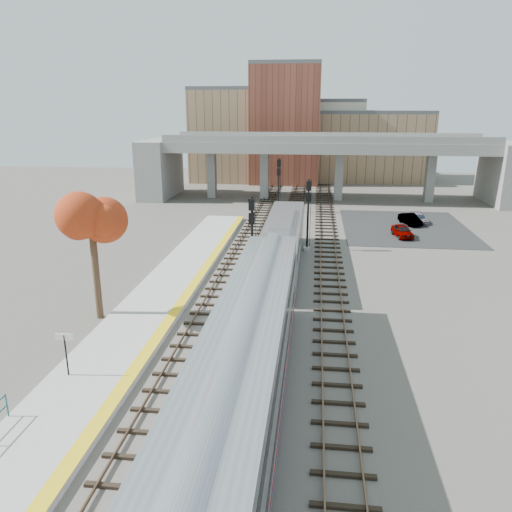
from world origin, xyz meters
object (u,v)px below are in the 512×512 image
(car_a, at_px, (402,231))
(car_b, at_px, (410,219))
(signal_mast_far, at_px, (279,186))
(signal_mast_mid, at_px, (308,216))
(coach, at_px, (247,367))
(signal_mast_near, at_px, (252,242))
(locomotive, at_px, (283,241))
(car_c, at_px, (419,218))
(tree, at_px, (91,222))

(car_a, height_order, car_b, car_a)
(signal_mast_far, xyz_separation_m, car_a, (14.02, -11.42, -2.76))
(signal_mast_mid, xyz_separation_m, signal_mast_far, (-4.10, 17.52, 0.10))
(coach, xyz_separation_m, signal_mast_near, (-2.10, 18.09, 0.58))
(coach, bearing_deg, locomotive, 90.00)
(car_a, bearing_deg, car_c, 57.08)
(signal_mast_near, height_order, car_a, signal_mast_near)
(tree, bearing_deg, car_b, 50.10)
(coach, relative_size, signal_mast_near, 3.64)
(coach, xyz_separation_m, signal_mast_far, (-2.10, 45.47, 0.66))
(car_a, xyz_separation_m, car_c, (3.07, 7.10, -0.12))
(signal_mast_near, relative_size, signal_mast_far, 0.98)
(car_a, bearing_deg, coach, -118.83)
(coach, distance_m, car_a, 36.13)
(signal_mast_mid, bearing_deg, car_b, 45.91)
(tree, height_order, car_c, tree)
(car_b, bearing_deg, car_a, -123.17)
(signal_mast_near, height_order, tree, tree)
(signal_mast_near, height_order, car_b, signal_mast_near)
(coach, relative_size, car_a, 6.47)
(tree, xyz_separation_m, car_a, (23.10, 23.79, -5.72))
(signal_mast_near, relative_size, tree, 0.79)
(car_c, bearing_deg, locomotive, -133.55)
(car_a, height_order, car_c, car_a)
(signal_mast_far, distance_m, car_c, 17.85)
(signal_mast_near, bearing_deg, signal_mast_mid, 67.42)
(car_a, bearing_deg, signal_mast_near, -140.84)
(car_b, relative_size, car_c, 1.04)
(signal_mast_near, bearing_deg, tree, -139.24)
(signal_mast_mid, bearing_deg, tree, -126.70)
(locomotive, bearing_deg, signal_mast_near, -114.94)
(coach, xyz_separation_m, car_c, (14.98, 41.15, -2.22))
(car_a, bearing_deg, locomotive, -145.70)
(locomotive, relative_size, signal_mast_near, 2.77)
(signal_mast_far, bearing_deg, car_c, -14.19)
(signal_mast_mid, height_order, car_a, signal_mast_mid)
(signal_mast_near, distance_m, car_b, 27.22)
(coach, bearing_deg, signal_mast_near, 96.62)
(car_a, relative_size, car_b, 1.00)
(tree, bearing_deg, locomotive, 47.83)
(coach, bearing_deg, signal_mast_far, 92.64)
(coach, bearing_deg, car_c, 69.99)
(car_c, bearing_deg, tree, -134.88)
(signal_mast_near, relative_size, car_c, 1.85)
(car_b, xyz_separation_m, car_c, (1.24, 1.08, -0.10))
(coach, distance_m, signal_mast_mid, 28.02)
(locomotive, relative_size, car_b, 4.93)
(locomotive, xyz_separation_m, signal_mast_far, (-2.10, 22.86, 1.18))
(signal_mast_near, xyz_separation_m, car_c, (17.08, 23.06, -2.80))
(signal_mast_far, relative_size, car_a, 1.81)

